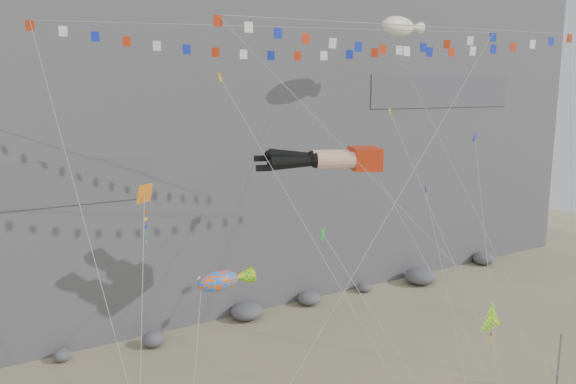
# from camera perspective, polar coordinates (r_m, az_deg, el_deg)

# --- Properties ---
(cliff) EXTENTS (80.00, 28.00, 50.00)m
(cliff) POSITION_cam_1_polar(r_m,az_deg,el_deg) (57.01, -11.68, 17.01)
(cliff) COLOR slate
(cliff) RESTS_ON ground
(talus_boulders) EXTENTS (60.00, 3.00, 1.20)m
(talus_boulders) POSITION_cam_1_polar(r_m,az_deg,el_deg) (46.21, -4.21, -12.02)
(talus_boulders) COLOR #5B5A5F
(talus_boulders) RESTS_ON ground
(anchor_pole_right) EXTENTS (0.12, 0.12, 3.66)m
(anchor_pole_right) POSITION_cam_1_polar(r_m,az_deg,el_deg) (39.26, 25.80, -15.29)
(anchor_pole_right) COLOR gray
(anchor_pole_right) RESTS_ON ground
(legs_kite) EXTENTS (8.03, 18.71, 20.45)m
(legs_kite) POSITION_cam_1_polar(r_m,az_deg,el_deg) (35.37, 4.41, 3.35)
(legs_kite) COLOR red
(legs_kite) RESTS_ON ground
(flag_banner_upper) EXTENTS (27.07, 16.46, 27.61)m
(flag_banner_upper) POSITION_cam_1_polar(r_m,az_deg,el_deg) (34.95, -0.38, 16.36)
(flag_banner_upper) COLOR red
(flag_banner_upper) RESTS_ON ground
(flag_banner_lower) EXTENTS (24.24, 8.89, 24.40)m
(flag_banner_lower) POSITION_cam_1_polar(r_m,az_deg,el_deg) (35.12, 13.22, 16.05)
(flag_banner_lower) COLOR red
(flag_banner_lower) RESTS_ON ground
(harlequin_kite) EXTENTS (4.22, 8.49, 15.61)m
(harlequin_kite) POSITION_cam_1_polar(r_m,az_deg,el_deg) (26.86, -14.38, -0.27)
(harlequin_kite) COLOR red
(harlequin_kite) RESTS_ON ground
(fish_windsock) EXTENTS (6.26, 6.54, 11.60)m
(fish_windsock) POSITION_cam_1_polar(r_m,az_deg,el_deg) (27.68, -7.12, -9.02)
(fish_windsock) COLOR #EB520C
(fish_windsock) RESTS_ON ground
(delta_kite) EXTENTS (6.21, 5.53, 8.96)m
(delta_kite) POSITION_cam_1_polar(r_m,az_deg,el_deg) (34.32, 20.05, -12.23)
(delta_kite) COLOR yellow
(delta_kite) RESTS_ON ground
(blimp_windsock) EXTENTS (4.66, 16.15, 27.31)m
(blimp_windsock) POSITION_cam_1_polar(r_m,az_deg,el_deg) (45.31, 11.15, 16.14)
(blimp_windsock) COLOR #F3ECC7
(blimp_windsock) RESTS_ON ground
(small_kite_a) EXTENTS (6.02, 13.89, 23.60)m
(small_kite_a) POSITION_cam_1_polar(r_m,az_deg,el_deg) (31.06, -6.37, 10.57)
(small_kite_a) COLOR orange
(small_kite_a) RESTS_ON ground
(small_kite_b) EXTENTS (7.23, 12.02, 17.63)m
(small_kite_b) POSITION_cam_1_polar(r_m,az_deg,el_deg) (37.79, 13.91, -0.30)
(small_kite_b) COLOR purple
(small_kite_b) RESTS_ON ground
(small_kite_c) EXTENTS (4.53, 8.86, 14.40)m
(small_kite_c) POSITION_cam_1_polar(r_m,az_deg,el_deg) (27.16, 3.76, -4.59)
(small_kite_c) COLOR green
(small_kite_c) RESTS_ON ground
(small_kite_d) EXTENTS (4.02, 16.24, 23.00)m
(small_kite_d) POSITION_cam_1_polar(r_m,az_deg,el_deg) (39.12, 10.51, 7.56)
(small_kite_d) COLOR gold
(small_kite_d) RESTS_ON ground
(small_kite_e) EXTENTS (7.56, 9.76, 18.85)m
(small_kite_e) POSITION_cam_1_polar(r_m,az_deg,el_deg) (38.93, 18.48, 4.88)
(small_kite_e) COLOR #1328AA
(small_kite_e) RESTS_ON ground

